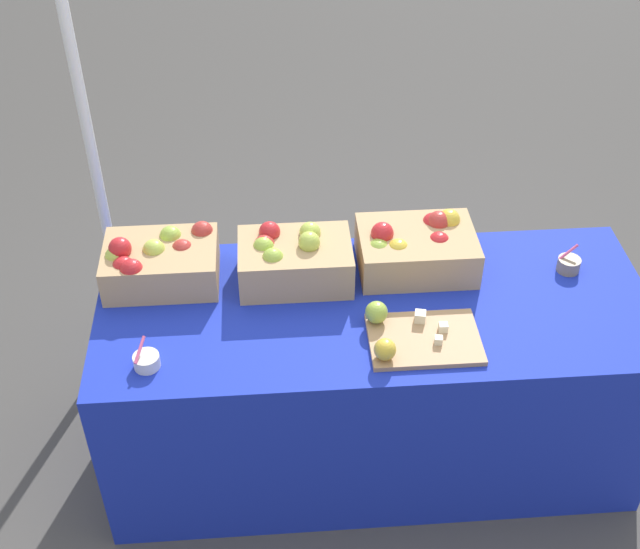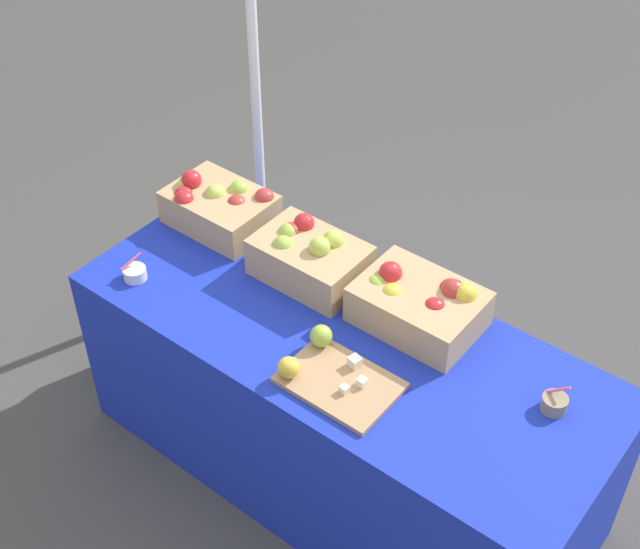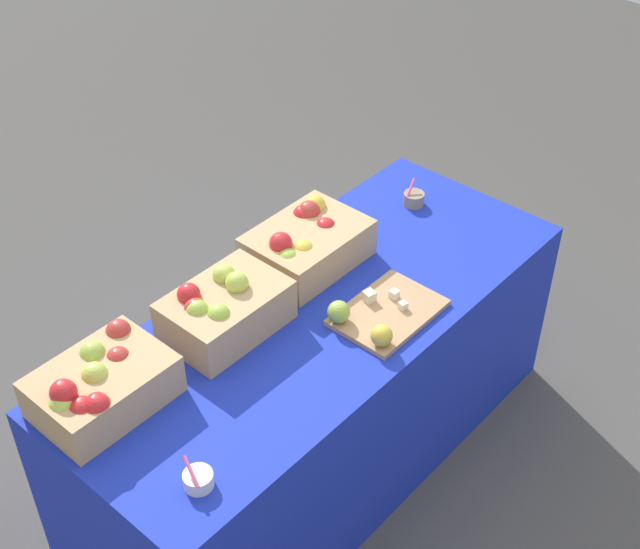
% 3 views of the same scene
% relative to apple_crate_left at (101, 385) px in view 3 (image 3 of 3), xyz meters
% --- Properties ---
extents(ground_plane, '(10.00, 10.00, 0.00)m').
position_rel_apple_crate_left_xyz_m(ground_plane, '(0.74, -0.19, -0.82)').
color(ground_plane, '#474442').
extents(table, '(1.90, 0.76, 0.74)m').
position_rel_apple_crate_left_xyz_m(table, '(0.74, -0.19, -0.45)').
color(table, '#192DB7').
rests_on(table, ground_plane).
extents(apple_crate_left, '(0.39, 0.28, 0.19)m').
position_rel_apple_crate_left_xyz_m(apple_crate_left, '(0.00, 0.00, 0.00)').
color(apple_crate_left, tan).
rests_on(apple_crate_left, table).
extents(apple_crate_middle, '(0.39, 0.26, 0.20)m').
position_rel_apple_crate_left_xyz_m(apple_crate_middle, '(0.46, -0.03, 0.00)').
color(apple_crate_middle, tan).
rests_on(apple_crate_middle, table).
extents(apple_crate_right, '(0.41, 0.30, 0.19)m').
position_rel_apple_crate_left_xyz_m(apple_crate_right, '(0.90, 0.01, -0.00)').
color(apple_crate_right, tan).
rests_on(apple_crate_right, table).
extents(cutting_board_front, '(0.36, 0.25, 0.09)m').
position_rel_apple_crate_left_xyz_m(cutting_board_front, '(0.83, -0.37, -0.06)').
color(cutting_board_front, tan).
rests_on(cutting_board_front, table).
extents(sample_bowl_near, '(0.08, 0.08, 0.10)m').
position_rel_apple_crate_left_xyz_m(sample_bowl_near, '(1.44, -0.06, -0.05)').
color(sample_bowl_near, gray).
rests_on(sample_bowl_near, table).
extents(sample_bowl_mid, '(0.08, 0.09, 0.09)m').
position_rel_apple_crate_left_xyz_m(sample_bowl_mid, '(-0.02, -0.43, -0.06)').
color(sample_bowl_mid, silver).
rests_on(sample_bowl_mid, table).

